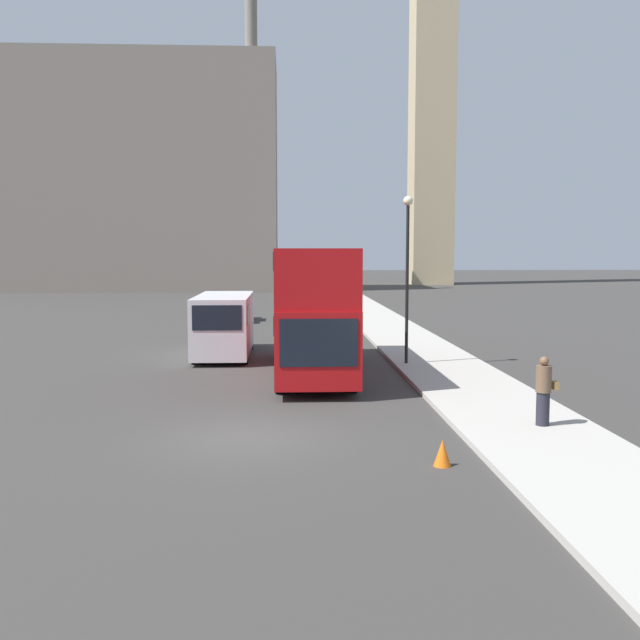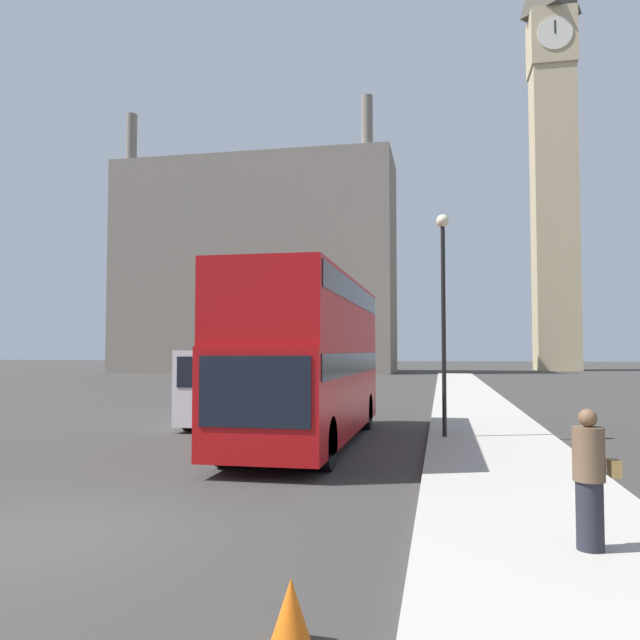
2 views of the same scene
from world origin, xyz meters
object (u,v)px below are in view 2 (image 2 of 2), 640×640
at_px(clock_tower, 553,135).
at_px(pedestrian, 590,479).
at_px(red_double_decker_bus, 310,353).
at_px(white_van, 237,384).
at_px(street_lamp, 443,292).
at_px(parked_sedan, 310,382).

relative_size(clock_tower, pedestrian, 36.04).
distance_m(red_double_decker_bus, white_van, 5.59).
bearing_deg(pedestrian, clock_tower, 80.48).
distance_m(clock_tower, red_double_decker_bus, 77.09).
height_order(clock_tower, red_double_decker_bus, clock_tower).
xyz_separation_m(white_van, street_lamp, (7.11, -3.10, 2.84)).
relative_size(red_double_decker_bus, white_van, 1.65).
bearing_deg(red_double_decker_bus, white_van, 129.61).
bearing_deg(white_van, red_double_decker_bus, -50.39).
bearing_deg(street_lamp, white_van, 156.43).
distance_m(white_van, street_lamp, 8.26).
bearing_deg(clock_tower, white_van, -108.59).
relative_size(white_van, parked_sedan, 1.44).
distance_m(clock_tower, pedestrian, 84.45).
relative_size(red_double_decker_bus, parked_sedan, 2.38).
xyz_separation_m(street_lamp, parked_sedan, (-7.77, 18.47, -3.50)).
relative_size(street_lamp, parked_sedan, 1.45).
height_order(red_double_decker_bus, pedestrian, red_double_decker_bus).
relative_size(clock_tower, parked_sedan, 14.07).
xyz_separation_m(red_double_decker_bus, parked_sedan, (-4.16, 19.59, -1.77)).
bearing_deg(parked_sedan, street_lamp, -67.18).
bearing_deg(pedestrian, white_van, 124.36).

